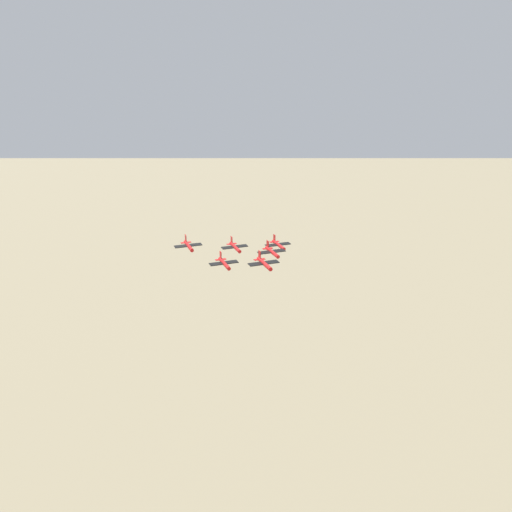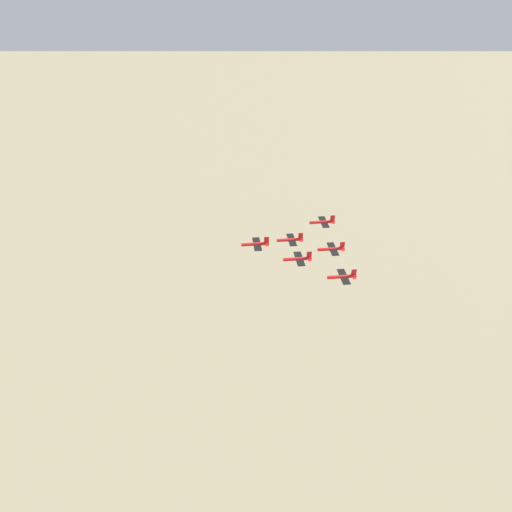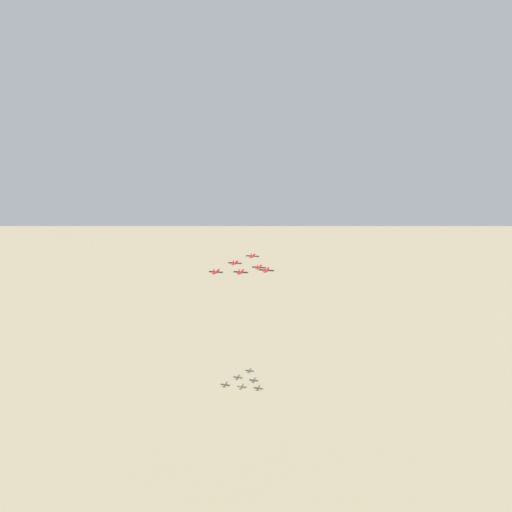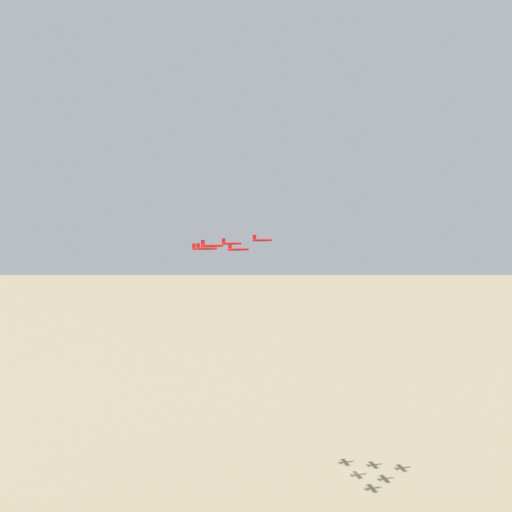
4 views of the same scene
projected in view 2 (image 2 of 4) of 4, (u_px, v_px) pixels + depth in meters
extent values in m
cylinder|color=red|center=(255.00, 244.00, 137.30)|extent=(7.61, 3.04, 0.94)
cube|color=black|center=(257.00, 244.00, 137.34)|extent=(3.96, 7.43, 0.15)
cube|color=red|center=(267.00, 240.00, 136.94)|extent=(1.34, 0.49, 1.87)
cube|color=red|center=(266.00, 244.00, 137.57)|extent=(1.66, 2.88, 0.10)
cylinder|color=red|center=(297.00, 259.00, 133.67)|extent=(7.61, 3.04, 0.94)
cube|color=black|center=(299.00, 259.00, 133.71)|extent=(3.96, 7.43, 0.15)
cube|color=red|center=(309.00, 255.00, 133.31)|extent=(1.34, 0.49, 1.87)
cube|color=red|center=(309.00, 258.00, 133.93)|extent=(1.66, 2.88, 0.10)
cylinder|color=red|center=(290.00, 240.00, 145.10)|extent=(7.61, 3.04, 0.94)
cube|color=black|center=(292.00, 240.00, 145.15)|extent=(3.96, 7.43, 0.15)
cube|color=red|center=(301.00, 236.00, 144.75)|extent=(1.34, 0.49, 1.87)
cube|color=red|center=(300.00, 239.00, 145.37)|extent=(1.66, 2.88, 0.10)
cylinder|color=red|center=(342.00, 277.00, 130.40)|extent=(7.61, 3.04, 0.94)
cube|color=black|center=(344.00, 277.00, 130.45)|extent=(3.96, 7.43, 0.15)
cube|color=red|center=(354.00, 272.00, 130.05)|extent=(1.34, 0.49, 1.87)
cube|color=red|center=(353.00, 276.00, 130.67)|extent=(1.66, 2.88, 0.10)
cylinder|color=red|center=(331.00, 249.00, 140.65)|extent=(7.61, 3.04, 0.94)
cube|color=black|center=(333.00, 249.00, 140.69)|extent=(3.96, 7.43, 0.15)
cube|color=red|center=(342.00, 245.00, 140.29)|extent=(1.34, 0.49, 1.87)
cube|color=red|center=(342.00, 248.00, 140.91)|extent=(1.66, 2.88, 0.10)
cylinder|color=red|center=(322.00, 222.00, 150.34)|extent=(7.61, 3.04, 0.94)
cube|color=black|center=(324.00, 222.00, 150.38)|extent=(3.96, 7.43, 0.15)
cube|color=red|center=(333.00, 218.00, 149.99)|extent=(1.34, 0.49, 1.87)
cube|color=red|center=(332.00, 222.00, 150.61)|extent=(1.66, 2.88, 0.10)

